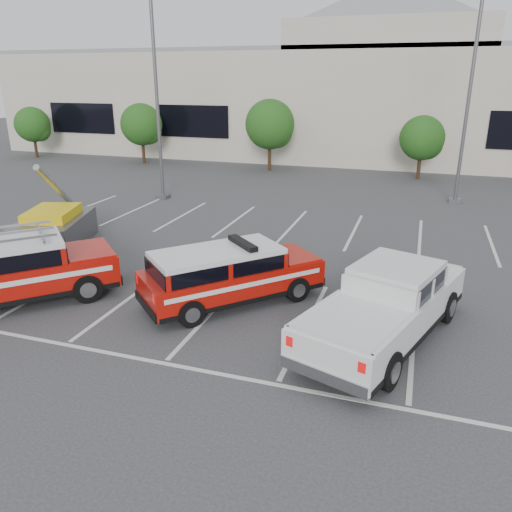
# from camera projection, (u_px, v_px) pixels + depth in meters

# --- Properties ---
(ground) EXTENTS (120.00, 120.00, 0.00)m
(ground) POSITION_uv_depth(u_px,v_px,m) (213.00, 311.00, 14.00)
(ground) COLOR #353537
(ground) RESTS_ON ground
(stall_markings) EXTENTS (23.00, 15.00, 0.01)m
(stall_markings) POSITION_uv_depth(u_px,v_px,m) (261.00, 259.00, 18.02)
(stall_markings) COLOR silver
(stall_markings) RESTS_ON ground
(convention_building) EXTENTS (60.00, 16.99, 13.20)m
(convention_building) POSITION_uv_depth(u_px,v_px,m) (365.00, 96.00, 40.82)
(convention_building) COLOR beige
(convention_building) RESTS_ON ground
(tree_far_left) EXTENTS (2.77, 2.77, 3.99)m
(tree_far_left) POSITION_uv_depth(u_px,v_px,m) (34.00, 126.00, 40.22)
(tree_far_left) COLOR #3F2B19
(tree_far_left) RESTS_ON ground
(tree_left) EXTENTS (3.07, 3.07, 4.42)m
(tree_left) POSITION_uv_depth(u_px,v_px,m) (143.00, 126.00, 37.17)
(tree_left) COLOR #3F2B19
(tree_left) RESTS_ON ground
(tree_mid_left) EXTENTS (3.37, 3.37, 4.85)m
(tree_mid_left) POSITION_uv_depth(u_px,v_px,m) (271.00, 126.00, 34.12)
(tree_mid_left) COLOR #3F2B19
(tree_mid_left) RESTS_ON ground
(tree_mid_right) EXTENTS (2.77, 2.77, 3.99)m
(tree_mid_right) POSITION_uv_depth(u_px,v_px,m) (423.00, 140.00, 31.35)
(tree_mid_right) COLOR #3F2B19
(tree_mid_right) RESTS_ON ground
(light_pole_left) EXTENTS (0.90, 0.60, 10.24)m
(light_pole_left) POSITION_uv_depth(u_px,v_px,m) (157.00, 98.00, 25.33)
(light_pole_left) COLOR #59595E
(light_pole_left) RESTS_ON ground
(light_pole_mid) EXTENTS (0.90, 0.60, 10.24)m
(light_pole_mid) POSITION_uv_depth(u_px,v_px,m) (469.00, 99.00, 24.47)
(light_pole_mid) COLOR #59595E
(light_pole_mid) RESTS_ON ground
(fire_chief_suv) EXTENTS (4.90, 5.05, 1.82)m
(fire_chief_suv) POSITION_uv_depth(u_px,v_px,m) (230.00, 278.00, 14.35)
(fire_chief_suv) COLOR #A80F08
(fire_chief_suv) RESTS_ON ground
(white_pickup) EXTENTS (3.90, 6.34, 1.84)m
(white_pickup) POSITION_uv_depth(u_px,v_px,m) (385.00, 312.00, 12.34)
(white_pickup) COLOR silver
(white_pickup) RESTS_ON ground
(ladder_suv) EXTENTS (5.26, 5.33, 2.12)m
(ladder_suv) POSITION_uv_depth(u_px,v_px,m) (14.00, 275.00, 14.35)
(ladder_suv) COLOR #A80F08
(ladder_suv) RESTS_ON ground
(utility_rig) EXTENTS (3.42, 4.42, 3.28)m
(utility_rig) POSITION_uv_depth(u_px,v_px,m) (50.00, 230.00, 19.26)
(utility_rig) COLOR #59595E
(utility_rig) RESTS_ON ground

